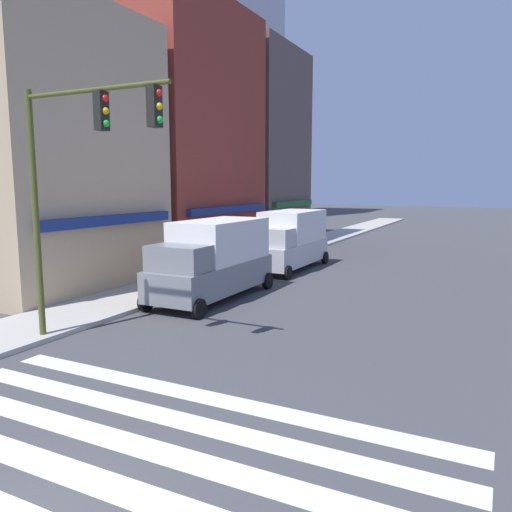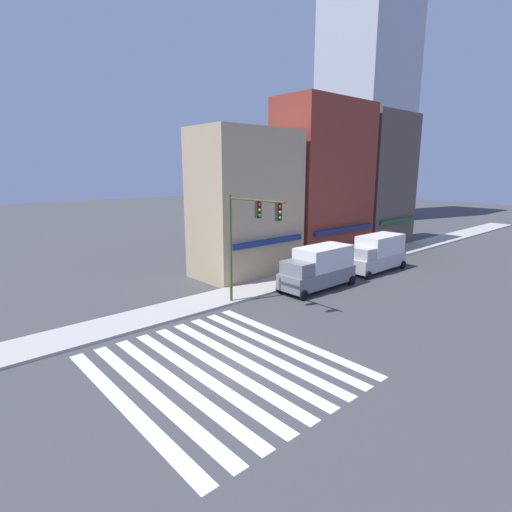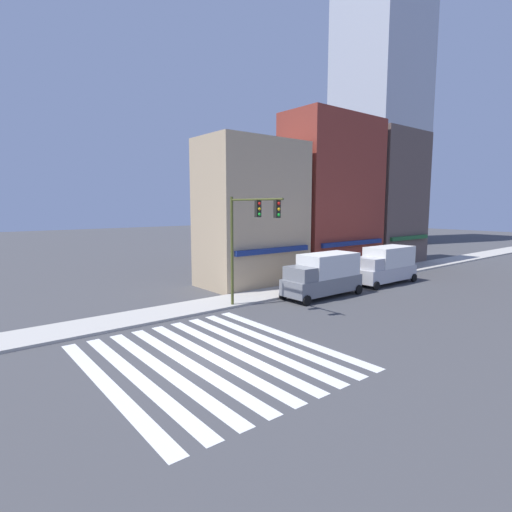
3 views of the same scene
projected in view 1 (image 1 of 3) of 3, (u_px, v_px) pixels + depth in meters
name	position (u px, v px, depth m)	size (l,w,h in m)	color
storefront_row	(195.00, 143.00, 29.65)	(27.60, 5.30, 14.67)	tan
tower_distant	(219.00, 29.00, 61.52)	(14.09, 11.54, 46.73)	#B2B7C1
traffic_signal	(76.00, 162.00, 12.94)	(0.32, 4.77, 6.95)	#474C1E
box_truck_grey	(213.00, 258.00, 19.29)	(6.20, 2.42, 3.04)	slate
box_truck_silver	(289.00, 239.00, 25.97)	(6.21, 2.42, 3.04)	#B7B7BC
pedestrian_orange_vest	(240.00, 249.00, 26.22)	(0.32, 0.32, 1.77)	#23232D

